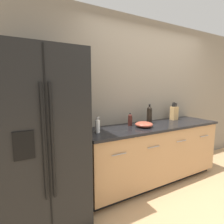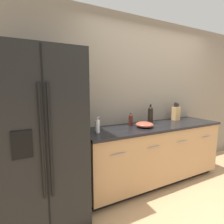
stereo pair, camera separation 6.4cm
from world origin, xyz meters
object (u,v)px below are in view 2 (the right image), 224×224
at_px(refrigerator, 42,140).
at_px(mixing_bowl, 144,125).
at_px(knife_block, 176,113).
at_px(wine_bottle, 150,115).
at_px(oil_bottle, 131,120).
at_px(soap_dispenser, 97,126).

distance_m(refrigerator, mixing_bowl, 1.39).
bearing_deg(refrigerator, knife_block, 5.90).
height_order(refrigerator, knife_block, refrigerator).
distance_m(refrigerator, knife_block, 2.26).
bearing_deg(knife_block, wine_bottle, -177.13).
height_order(knife_block, wine_bottle, knife_block).
bearing_deg(wine_bottle, oil_bottle, 178.83).
relative_size(soap_dispenser, mixing_bowl, 0.79).
relative_size(wine_bottle, soap_dispenser, 1.51).
xyz_separation_m(oil_bottle, mixing_bowl, (0.12, -0.18, -0.05)).
height_order(refrigerator, soap_dispenser, refrigerator).
distance_m(knife_block, oil_bottle, 0.97).
height_order(oil_bottle, mixing_bowl, oil_bottle).
distance_m(oil_bottle, mixing_bowl, 0.22).
relative_size(refrigerator, oil_bottle, 9.74).
xyz_separation_m(knife_block, wine_bottle, (-0.60, -0.03, 0.02)).
height_order(knife_block, mixing_bowl, knife_block).
relative_size(refrigerator, soap_dispenser, 9.16).
relative_size(soap_dispenser, oil_bottle, 1.06).
height_order(refrigerator, oil_bottle, refrigerator).
bearing_deg(soap_dispenser, oil_bottle, 13.56).
xyz_separation_m(wine_bottle, soap_dispenser, (-0.97, -0.14, -0.06)).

